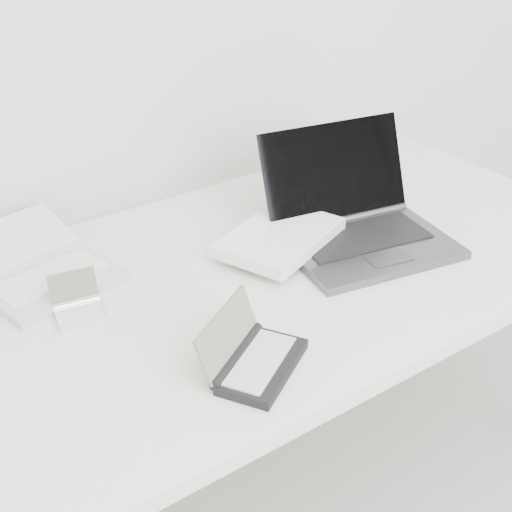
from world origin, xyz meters
TOP-DOWN VIEW (x-y plane):
  - desk at (0.00, 1.55)m, footprint 1.60×0.80m
  - laptop_large at (0.19, 1.54)m, footprint 0.52×0.39m
  - netbook_open_white at (-0.37, 1.77)m, footprint 0.30×0.36m
  - pda_silver at (-0.36, 1.61)m, footprint 0.10×0.10m
  - palmtop_charcoal at (-0.19, 1.30)m, footprint 0.22×0.20m

SIDE VIEW (x-z plane):
  - desk at x=0.00m, z-range 0.32..1.05m
  - pda_silver at x=-0.36m, z-range 0.71..0.78m
  - netbook_open_white at x=-0.37m, z-range 0.72..0.78m
  - palmtop_charcoal at x=-0.19m, z-range 0.70..0.80m
  - laptop_large at x=0.19m, z-range 0.66..0.88m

